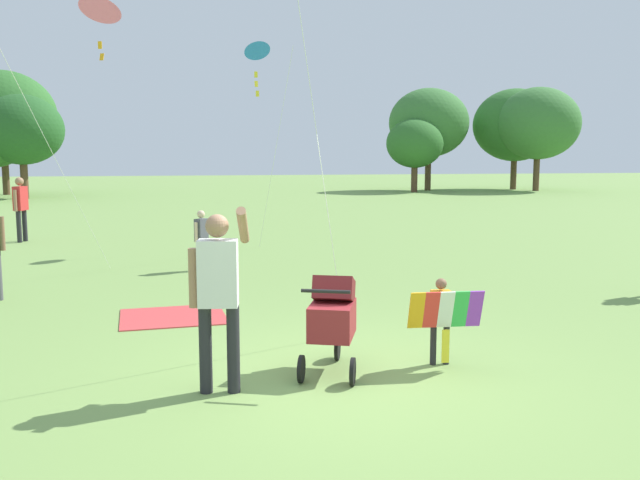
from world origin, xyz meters
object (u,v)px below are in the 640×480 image
object	(u,v)px
person_adult_flyer	(218,286)
person_sitting_far	(21,204)
child_with_butterfly_kite	(442,313)
stroller	(333,315)
kite_green_novelty	(257,53)
picnic_blanket	(173,317)
kite_orange_delta	(100,11)
person_red_shirt	(201,235)

from	to	relation	value
person_adult_flyer	person_sitting_far	size ratio (longest dim) A/B	1.09
person_sitting_far	child_with_butterfly_kite	bearing A→B (deg)	-58.59
child_with_butterfly_kite	stroller	xyz separation A→B (m)	(-1.20, 0.01, 0.03)
child_with_butterfly_kite	kite_green_novelty	world-z (taller)	kite_green_novelty
person_adult_flyer	picnic_blanket	distance (m)	3.36
kite_orange_delta	person_sitting_far	distance (m)	6.63
kite_green_novelty	person_red_shirt	bearing A→B (deg)	-114.10
kite_orange_delta	picnic_blanket	world-z (taller)	kite_orange_delta
person_sitting_far	kite_green_novelty	bearing A→B (deg)	-18.58
person_sitting_far	person_red_shirt	bearing A→B (deg)	-48.28
child_with_butterfly_kite	picnic_blanket	size ratio (longest dim) A/B	0.67
stroller	kite_orange_delta	world-z (taller)	kite_orange_delta
stroller	kite_orange_delta	xyz separation A→B (m)	(-3.15, 7.01, 4.33)
stroller	person_sitting_far	size ratio (longest dim) A/B	0.68
kite_orange_delta	stroller	bearing A→B (deg)	-65.79
stroller	person_sitting_far	xyz separation A→B (m)	(-5.88, 11.58, 0.37)
person_adult_flyer	person_red_shirt	distance (m)	6.94
stroller	kite_green_novelty	xyz separation A→B (m)	(0.04, 9.59, 3.99)
stroller	picnic_blanket	bearing A→B (deg)	122.99
person_adult_flyer	person_sitting_far	world-z (taller)	person_adult_flyer
kite_green_novelty	person_red_shirt	size ratio (longest dim) A/B	4.13
kite_green_novelty	picnic_blanket	distance (m)	8.46
child_with_butterfly_kite	person_red_shirt	world-z (taller)	person_red_shirt
kite_green_novelty	kite_orange_delta	bearing A→B (deg)	-141.09
person_red_shirt	child_with_butterfly_kite	bearing A→B (deg)	-68.64
kite_green_novelty	picnic_blanket	xyz separation A→B (m)	(-1.80, -6.88, -4.59)
person_adult_flyer	kite_green_novelty	xyz separation A→B (m)	(1.23, 10.03, 3.56)
kite_green_novelty	person_sitting_far	bearing A→B (deg)	161.42
kite_orange_delta	person_sitting_far	world-z (taller)	kite_orange_delta
kite_orange_delta	person_red_shirt	size ratio (longest dim) A/B	4.41
person_adult_flyer	kite_orange_delta	size ratio (longest dim) A/B	0.35
kite_orange_delta	person_sitting_far	xyz separation A→B (m)	(-2.73, 4.57, -3.96)
person_red_shirt	kite_orange_delta	bearing A→B (deg)	163.89
person_adult_flyer	stroller	bearing A→B (deg)	20.13
person_adult_flyer	person_red_shirt	bearing A→B (deg)	91.31
child_with_butterfly_kite	kite_green_novelty	bearing A→B (deg)	96.88
stroller	child_with_butterfly_kite	bearing A→B (deg)	-0.63
kite_green_novelty	picnic_blanket	world-z (taller)	kite_green_novelty
picnic_blanket	stroller	bearing A→B (deg)	-57.01
person_sitting_far	stroller	bearing A→B (deg)	-63.06
stroller	picnic_blanket	size ratio (longest dim) A/B	0.78
kite_orange_delta	kite_green_novelty	size ratio (longest dim) A/B	1.07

